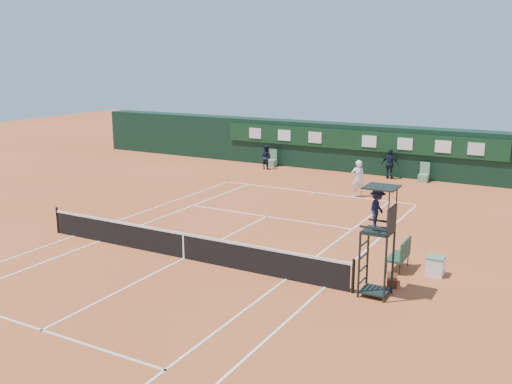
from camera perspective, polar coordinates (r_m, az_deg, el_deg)
ground at (r=20.93m, az=-7.21°, el=-6.61°), size 90.00×90.00×0.00m
court_lines at (r=20.93m, az=-7.21°, el=-6.59°), size 11.05×23.85×0.01m
tennis_net at (r=20.76m, az=-7.25°, el=-5.29°), size 12.90×0.10×1.10m
back_wall at (r=36.91m, az=10.15°, el=4.37°), size 40.00×1.65×3.00m
linesman_chair_left at (r=38.10m, az=1.61°, el=3.03°), size 0.55×0.50×1.15m
linesman_chair_right at (r=34.73m, az=16.41°, el=1.49°), size 0.55×0.50×1.15m
umpire_chair at (r=17.28m, az=12.12°, el=-2.54°), size 0.96×0.95×3.42m
player_bench at (r=20.10m, az=14.32°, el=-5.97°), size 0.56×1.20×1.10m
tennis_bag at (r=18.95m, az=13.45°, el=-8.60°), size 0.50×0.78×0.27m
cooler at (r=20.05m, az=17.51°, el=-7.05°), size 0.57×0.57×0.65m
tennis_ball at (r=29.00m, az=6.07°, el=-0.87°), size 0.07×0.07×0.07m
player at (r=30.09m, az=10.14°, el=1.34°), size 0.84×0.79×1.94m
ball_kid_left at (r=37.17m, az=1.02°, el=3.50°), size 0.87×0.75×1.56m
ball_kid_right at (r=35.02m, az=13.27°, el=2.72°), size 1.07×0.50×1.78m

